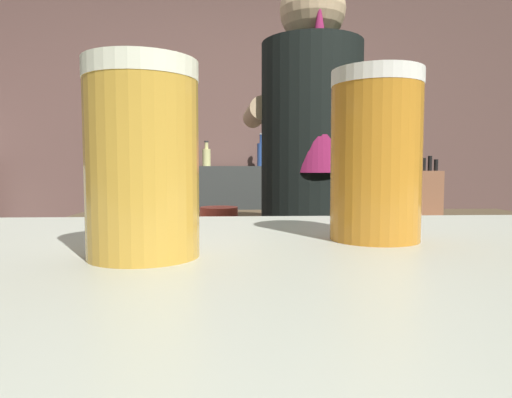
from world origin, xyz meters
name	(u,v)px	position (x,y,z in m)	size (l,w,h in m)	color
wall_back	(230,138)	(0.00, 2.20, 1.35)	(5.20, 0.10, 2.70)	brown
prep_counter	(305,315)	(0.35, 0.62, 0.45)	(2.10, 0.60, 0.91)	#4C3E2B
back_shelf	(209,243)	(-0.16, 1.92, 0.57)	(0.99, 0.36, 1.13)	#393C3A
bartender	(311,197)	(0.29, 0.16, 1.02)	(0.44, 0.52, 1.75)	#25243B
knife_block	(429,192)	(0.91, 0.62, 1.01)	(0.10, 0.08, 0.27)	#955E41
mixing_bowl	(219,212)	(-0.04, 0.57, 0.93)	(0.16, 0.16, 0.04)	#C7483B
chefs_knife	(359,216)	(0.57, 0.57, 0.91)	(0.24, 0.03, 0.01)	silver
pint_glass_near	(143,160)	(-0.03, -1.04, 1.13)	(0.08, 0.08, 0.13)	gold
pint_glass_far	(376,156)	(0.15, -0.97, 1.13)	(0.08, 0.08, 0.14)	orange
bottle_soy	(206,156)	(-0.17, 1.91, 1.20)	(0.06, 0.06, 0.18)	#D5D184
bottle_vinegar	(262,153)	(0.24, 2.01, 1.23)	(0.07, 0.07, 0.25)	#2F53A0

